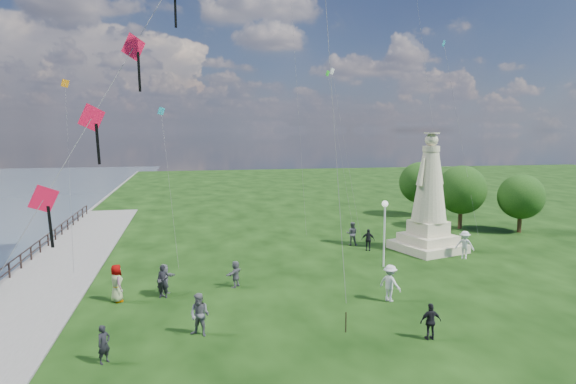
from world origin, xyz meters
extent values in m
cube|color=slate|center=(-14.00, 8.00, 0.05)|extent=(5.00, 60.00, 0.10)
cylinder|color=black|center=(-16.30, 14.00, 0.50)|extent=(0.11, 0.11, 1.00)
cylinder|color=black|center=(-16.30, 16.00, 0.50)|extent=(0.11, 0.11, 1.00)
cylinder|color=black|center=(-16.30, 18.00, 0.50)|extent=(0.11, 0.11, 1.00)
cylinder|color=black|center=(-16.30, 20.00, 0.50)|extent=(0.11, 0.11, 1.00)
cylinder|color=black|center=(-16.30, 22.00, 0.50)|extent=(0.11, 0.11, 1.00)
cylinder|color=black|center=(-16.30, 24.00, 0.50)|extent=(0.11, 0.11, 1.00)
cylinder|color=black|center=(-16.30, 26.00, 0.50)|extent=(0.11, 0.11, 1.00)
cylinder|color=black|center=(-16.30, 28.00, 0.50)|extent=(0.11, 0.11, 1.00)
cylinder|color=black|center=(-16.30, 30.00, 0.50)|extent=(0.11, 0.11, 1.00)
cylinder|color=black|center=(-16.30, 32.00, 0.50)|extent=(0.11, 0.11, 1.00)
cylinder|color=black|center=(-16.30, 34.00, 0.50)|extent=(0.11, 0.11, 1.00)
cylinder|color=black|center=(-16.30, 36.00, 0.50)|extent=(0.11, 0.11, 1.00)
cube|color=#B8B18B|center=(10.85, 15.40, 0.30)|extent=(5.15, 5.15, 0.60)
cube|color=#B8B18B|center=(10.85, 15.40, 0.89)|extent=(3.93, 3.93, 0.60)
cube|color=#B8B18B|center=(10.85, 15.40, 1.69)|extent=(2.70, 2.70, 0.99)
cylinder|color=#B8B18B|center=(10.85, 15.40, 7.34)|extent=(1.47, 1.47, 0.40)
sphere|color=#B8B18B|center=(10.85, 15.40, 7.95)|extent=(0.91, 0.91, 0.91)
cylinder|color=#B8B18B|center=(10.85, 15.40, 8.43)|extent=(1.09, 1.09, 0.10)
cylinder|color=silver|center=(6.08, 12.13, 1.97)|extent=(0.12, 0.12, 3.93)
sphere|color=white|center=(6.08, 12.13, 4.05)|extent=(0.39, 0.39, 0.39)
cylinder|color=#382314|center=(17.45, 22.02, 1.07)|extent=(0.36, 0.36, 2.13)
sphere|color=#15350E|center=(17.45, 22.02, 3.46)|extent=(4.26, 4.26, 4.26)
cylinder|color=#382314|center=(21.53, 19.56, 0.95)|extent=(0.36, 0.36, 1.90)
sphere|color=#15350E|center=(21.53, 19.56, 3.08)|extent=(3.79, 3.79, 3.79)
cylinder|color=#382314|center=(16.94, 28.72, 1.04)|extent=(0.36, 0.36, 2.09)
sphere|color=#15350E|center=(16.94, 28.72, 3.39)|extent=(4.17, 4.17, 4.17)
imported|color=black|center=(-9.20, 2.21, 0.73)|extent=(0.62, 0.63, 1.46)
imported|color=#595960|center=(-5.65, 3.93, 0.92)|extent=(1.05, 0.93, 1.84)
imported|color=silver|center=(3.92, 6.21, 0.94)|extent=(1.18, 1.36, 1.88)
imported|color=black|center=(3.71, 1.62, 0.78)|extent=(0.92, 0.49, 1.55)
imported|color=#595960|center=(-7.35, 9.52, 0.83)|extent=(1.33, 1.67, 1.66)
imported|color=black|center=(-7.39, 9.07, 0.87)|extent=(0.68, 0.50, 1.73)
imported|color=#595960|center=(6.02, 18.03, 0.89)|extent=(1.00, 0.82, 1.78)
imported|color=silver|center=(12.19, 12.82, 0.95)|extent=(1.36, 1.23, 1.89)
imported|color=black|center=(6.64, 16.30, 0.79)|extent=(1.03, 0.78, 1.57)
imported|color=#595960|center=(-9.66, 8.93, 0.96)|extent=(0.92, 1.09, 1.92)
imported|color=#595960|center=(-3.55, 10.03, 0.74)|extent=(1.30, 1.45, 1.48)
cube|color=red|center=(-10.74, 1.52, 6.33)|extent=(0.87, 0.64, 1.03)
cube|color=black|center=(-10.56, 1.42, 5.38)|extent=(0.10, 0.28, 1.48)
cube|color=red|center=(-9.32, 2.82, 9.07)|extent=(0.87, 0.64, 1.03)
cube|color=black|center=(-9.14, 2.72, 8.12)|extent=(0.10, 0.28, 1.48)
cube|color=red|center=(-7.91, 4.11, 11.81)|extent=(0.87, 0.64, 1.03)
cube|color=black|center=(-7.73, 4.01, 10.86)|extent=(0.10, 0.28, 1.48)
cube|color=black|center=(-6.31, 5.31, 13.60)|extent=(0.10, 0.28, 1.48)
cylinder|color=black|center=(0.50, 3.00, 0.45)|extent=(0.06, 0.06, 0.90)
cube|color=teal|center=(-7.70, 19.02, 9.96)|extent=(0.51, 0.39, 0.57)
cylinder|color=#595959|center=(-7.20, 16.52, 5.00)|extent=(1.02, 5.01, 9.91)
cube|color=silver|center=(6.04, 23.72, 13.54)|extent=(0.51, 0.39, 0.57)
cylinder|color=#595959|center=(6.54, 21.22, 6.80)|extent=(1.02, 5.02, 13.50)
cylinder|color=#595959|center=(13.83, 21.24, 10.28)|extent=(1.02, 5.02, 20.47)
cube|color=green|center=(7.25, 29.19, 14.01)|extent=(0.51, 0.39, 0.57)
cylinder|color=#595959|center=(7.75, 26.69, 7.03)|extent=(1.02, 5.02, 13.97)
cube|color=orange|center=(-13.87, 19.23, 11.74)|extent=(0.51, 0.39, 0.57)
cylinder|color=#595959|center=(-13.37, 16.73, 5.89)|extent=(1.02, 5.02, 11.69)
cylinder|color=#595959|center=(2.94, 24.45, 15.53)|extent=(1.02, 5.02, 30.95)
cube|color=teal|center=(16.27, 23.95, 16.19)|extent=(0.51, 0.39, 0.57)
cylinder|color=#595959|center=(16.77, 21.45, 8.12)|extent=(1.02, 5.02, 16.14)
camera|label=1|loc=(-5.94, -15.82, 8.62)|focal=30.00mm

